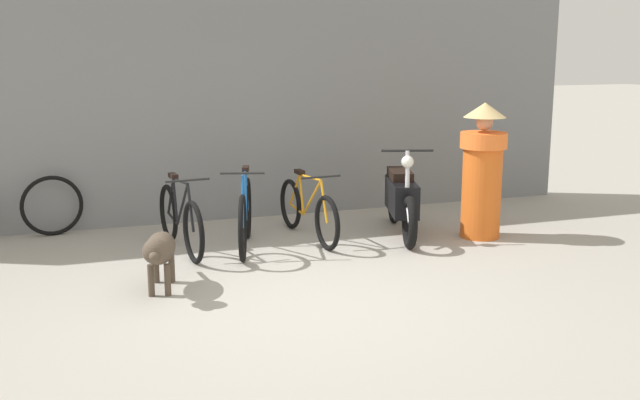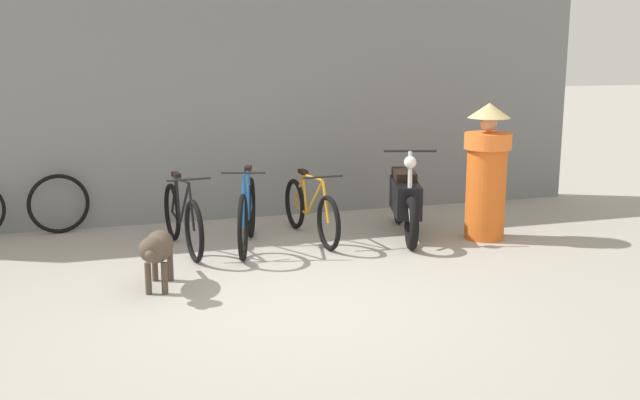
# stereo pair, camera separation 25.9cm
# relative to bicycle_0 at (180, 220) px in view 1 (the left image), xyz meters

# --- Properties ---
(ground_plane) EXTENTS (60.00, 60.00, 0.00)m
(ground_plane) POSITION_rel_bicycle_0_xyz_m (0.71, -1.89, -0.35)
(ground_plane) COLOR #9E998E
(shop_wall_back) EXTENTS (9.93, 0.20, 3.37)m
(shop_wall_back) POSITION_rel_bicycle_0_xyz_m (0.71, 1.45, 1.34)
(shop_wall_back) COLOR slate
(shop_wall_back) RESTS_ON ground
(bicycle_0) EXTENTS (0.46, 1.64, 0.85)m
(bicycle_0) POSITION_rel_bicycle_0_xyz_m (0.00, 0.00, 0.00)
(bicycle_0) COLOR black
(bicycle_0) RESTS_ON ground
(bicycle_1) EXTENTS (0.59, 1.62, 0.91)m
(bicycle_1) POSITION_rel_bicycle_0_xyz_m (0.69, -0.12, 0.02)
(bicycle_1) COLOR black
(bicycle_1) RESTS_ON ground
(bicycle_2) EXTENTS (0.46, 1.70, 0.80)m
(bicycle_2) POSITION_rel_bicycle_0_xyz_m (1.47, 0.07, -0.02)
(bicycle_2) COLOR black
(bicycle_2) RESTS_ON ground
(motorcycle) EXTENTS (0.70, 1.77, 1.06)m
(motorcycle) POSITION_rel_bicycle_0_xyz_m (2.56, -0.12, 0.08)
(motorcycle) COLOR black
(motorcycle) RESTS_ON ground
(stray_dog) EXTENTS (0.43, 1.09, 0.57)m
(stray_dog) POSITION_rel_bicycle_0_xyz_m (-0.39, -1.30, 0.04)
(stray_dog) COLOR #4C3F33
(stray_dog) RESTS_ON ground
(person_in_robes) EXTENTS (0.75, 0.75, 1.56)m
(person_in_robes) POSITION_rel_bicycle_0_xyz_m (3.39, -0.52, 0.45)
(person_in_robes) COLOR orange
(person_in_robes) RESTS_ON ground
(spare_tire_left) EXTENTS (0.71, 0.16, 0.71)m
(spare_tire_left) POSITION_rel_bicycle_0_xyz_m (-1.30, 1.19, 0.01)
(spare_tire_left) COLOR black
(spare_tire_left) RESTS_ON ground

